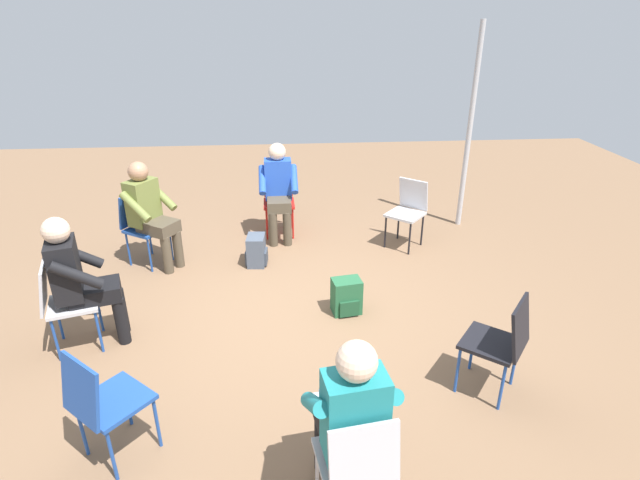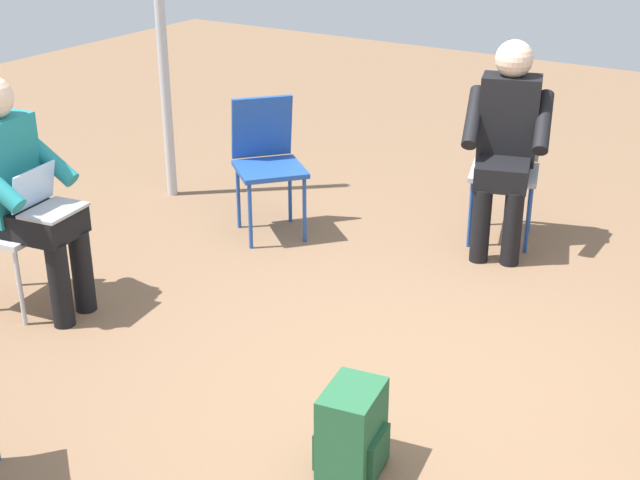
% 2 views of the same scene
% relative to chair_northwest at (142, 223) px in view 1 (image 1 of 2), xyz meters
% --- Properties ---
extents(ground_plane, '(14.00, 14.00, 0.00)m').
position_rel_chair_northwest_xyz_m(ground_plane, '(1.67, -1.32, -0.50)').
color(ground_plane, brown).
extents(chair_northwest, '(0.58, 0.56, 0.85)m').
position_rel_chair_northwest_xyz_m(chair_northwest, '(0.00, 0.00, 0.00)').
color(chair_northwest, '#1E4799').
rests_on(chair_northwest, ground).
extents(chair_southeast, '(0.58, 0.58, 0.85)m').
position_rel_chair_northwest_xyz_m(chair_southeast, '(3.25, -2.53, 0.00)').
color(chair_southeast, black).
rests_on(chair_southeast, ground).
extents(chair_north, '(0.41, 0.44, 0.85)m').
position_rel_chair_northwest_xyz_m(chair_north, '(1.59, 0.76, 0.00)').
color(chair_north, red).
rests_on(chair_north, ground).
extents(chair_west, '(0.53, 0.50, 0.85)m').
position_rel_chair_northwest_xyz_m(chair_west, '(-0.27, -1.67, 0.00)').
color(chair_west, '#B7B7BC').
rests_on(chair_west, ground).
extents(chair_northeast, '(0.58, 0.59, 0.85)m').
position_rel_chair_northwest_xyz_m(chair_northeast, '(3.21, 0.23, 0.00)').
color(chair_northeast, '#B7B7BC').
rests_on(chair_northeast, ground).
extents(chair_southwest, '(0.58, 0.59, 0.85)m').
position_rel_chair_northwest_xyz_m(chair_southwest, '(0.46, -2.94, 0.00)').
color(chair_southwest, '#1E4799').
rests_on(chair_southwest, ground).
extents(chair_south, '(0.45, 0.49, 0.85)m').
position_rel_chair_northwest_xyz_m(chair_south, '(2.00, -3.55, 0.00)').
color(chair_south, '#B7B7BC').
rests_on(chair_south, ground).
extents(person_with_laptop, '(0.54, 0.56, 1.24)m').
position_rel_chair_northwest_xyz_m(person_with_laptop, '(1.98, -3.39, 0.20)').
color(person_with_laptop, black).
rests_on(person_with_laptop, ground).
extents(person_in_olive, '(0.63, 0.63, 1.24)m').
position_rel_chair_northwest_xyz_m(person_in_olive, '(0.14, -0.09, 0.20)').
color(person_in_olive, '#4C4233').
rests_on(person_in_olive, ground).
extents(person_in_black, '(0.59, 0.58, 1.24)m').
position_rel_chair_northwest_xyz_m(person_in_black, '(-0.11, -1.62, 0.20)').
color(person_in_black, black).
rests_on(person_in_black, ground).
extents(person_in_blue, '(0.50, 0.53, 1.24)m').
position_rel_chair_northwest_xyz_m(person_in_blue, '(1.60, 0.59, 0.20)').
color(person_in_blue, '#4C4233').
rests_on(person_in_blue, ground).
extents(backpack_near_laptop_user, '(0.26, 0.29, 0.36)m').
position_rel_chair_northwest_xyz_m(backpack_near_laptop_user, '(1.32, -0.18, -0.34)').
color(backpack_near_laptop_user, '#475160').
rests_on(backpack_near_laptop_user, ground).
extents(backpack_by_empty_chair, '(0.31, 0.28, 0.36)m').
position_rel_chair_northwest_xyz_m(backpack_by_empty_chair, '(2.24, -1.29, -0.34)').
color(backpack_by_empty_chair, '#235B38').
rests_on(backpack_by_empty_chair, ground).
extents(tent_pole_near, '(0.07, 0.07, 2.66)m').
position_rel_chair_northwest_xyz_m(tent_pole_near, '(4.11, 0.83, 0.83)').
color(tent_pole_near, '#B2B2B7').
rests_on(tent_pole_near, ground).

